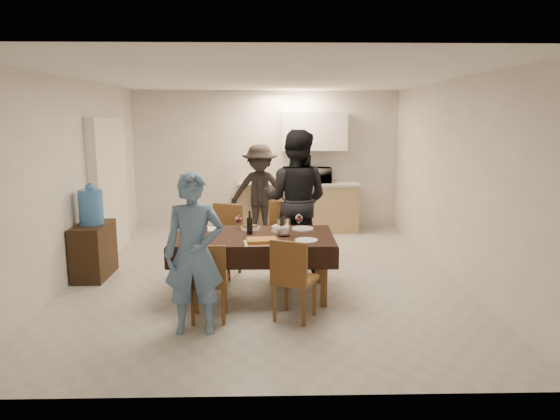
% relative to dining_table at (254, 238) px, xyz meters
% --- Properties ---
extents(floor, '(5.00, 6.00, 0.02)m').
position_rel_dining_table_xyz_m(floor, '(0.13, 0.75, -0.70)').
color(floor, '#B5B5B0').
rests_on(floor, ground).
extents(ceiling, '(5.00, 6.00, 0.02)m').
position_rel_dining_table_xyz_m(ceiling, '(0.13, 0.75, 1.90)').
color(ceiling, white).
rests_on(ceiling, wall_back).
extents(wall_back, '(5.00, 0.02, 2.60)m').
position_rel_dining_table_xyz_m(wall_back, '(0.13, 3.75, 0.60)').
color(wall_back, beige).
rests_on(wall_back, floor).
extents(wall_front, '(5.00, 0.02, 2.60)m').
position_rel_dining_table_xyz_m(wall_front, '(0.13, -2.25, 0.60)').
color(wall_front, beige).
rests_on(wall_front, floor).
extents(wall_left, '(0.02, 6.00, 2.60)m').
position_rel_dining_table_xyz_m(wall_left, '(-2.37, 0.75, 0.60)').
color(wall_left, beige).
rests_on(wall_left, floor).
extents(wall_right, '(0.02, 6.00, 2.60)m').
position_rel_dining_table_xyz_m(wall_right, '(2.63, 0.75, 0.60)').
color(wall_right, beige).
rests_on(wall_right, floor).
extents(stub_partition, '(0.15, 1.40, 2.10)m').
position_rel_dining_table_xyz_m(stub_partition, '(-2.29, 1.95, 0.35)').
color(stub_partition, silver).
rests_on(stub_partition, floor).
extents(kitchen_base_cabinet, '(2.20, 0.60, 0.86)m').
position_rel_dining_table_xyz_m(kitchen_base_cabinet, '(0.73, 3.43, -0.27)').
color(kitchen_base_cabinet, tan).
rests_on(kitchen_base_cabinet, floor).
extents(kitchen_worktop, '(2.24, 0.64, 0.05)m').
position_rel_dining_table_xyz_m(kitchen_worktop, '(0.73, 3.43, 0.19)').
color(kitchen_worktop, '#AAA9A5').
rests_on(kitchen_worktop, kitchen_base_cabinet).
extents(upper_cabinet, '(1.20, 0.34, 0.70)m').
position_rel_dining_table_xyz_m(upper_cabinet, '(1.03, 3.57, 1.15)').
color(upper_cabinet, white).
rests_on(upper_cabinet, wall_back).
extents(dining_table, '(1.89, 1.12, 0.73)m').
position_rel_dining_table_xyz_m(dining_table, '(0.00, 0.00, 0.00)').
color(dining_table, black).
rests_on(dining_table, floor).
extents(chair_near_left, '(0.39, 0.39, 0.46)m').
position_rel_dining_table_xyz_m(chair_near_left, '(-0.45, -0.83, -0.18)').
color(chair_near_left, brown).
rests_on(chair_near_left, floor).
extents(chair_near_right, '(0.53, 0.55, 0.48)m').
position_rel_dining_table_xyz_m(chair_near_right, '(0.45, -0.83, -0.16)').
color(chair_near_right, brown).
rests_on(chair_near_right, floor).
extents(chair_far_left, '(0.56, 0.57, 0.51)m').
position_rel_dining_table_xyz_m(chair_far_left, '(-0.45, 0.66, -0.12)').
color(chair_far_left, brown).
rests_on(chair_far_left, floor).
extents(chair_far_right, '(0.54, 0.55, 0.53)m').
position_rel_dining_table_xyz_m(chair_far_right, '(0.45, 0.66, -0.10)').
color(chair_far_right, brown).
rests_on(chair_far_right, floor).
extents(console, '(0.39, 0.78, 0.72)m').
position_rel_dining_table_xyz_m(console, '(-2.15, 0.73, -0.34)').
color(console, black).
rests_on(console, floor).
extents(water_jug, '(0.31, 0.31, 0.46)m').
position_rel_dining_table_xyz_m(water_jug, '(-2.15, 0.73, 0.25)').
color(water_jug, '#4384D4').
rests_on(water_jug, console).
extents(wine_bottle, '(0.07, 0.07, 0.28)m').
position_rel_dining_table_xyz_m(wine_bottle, '(-0.05, 0.05, 0.18)').
color(wine_bottle, black).
rests_on(wine_bottle, dining_table).
extents(water_pitcher, '(0.14, 0.14, 0.22)m').
position_rel_dining_table_xyz_m(water_pitcher, '(0.35, -0.05, 0.14)').
color(water_pitcher, white).
rests_on(water_pitcher, dining_table).
extents(savoury_tart, '(0.41, 0.33, 0.05)m').
position_rel_dining_table_xyz_m(savoury_tart, '(0.10, -0.38, 0.06)').
color(savoury_tart, '#AD6A32').
rests_on(savoury_tart, dining_table).
extents(salad_bowl, '(0.18, 0.18, 0.07)m').
position_rel_dining_table_xyz_m(salad_bowl, '(0.30, 0.18, 0.07)').
color(salad_bowl, white).
rests_on(salad_bowl, dining_table).
extents(mushroom_dish, '(0.21, 0.21, 0.04)m').
position_rel_dining_table_xyz_m(mushroom_dish, '(-0.05, 0.28, 0.05)').
color(mushroom_dish, white).
rests_on(mushroom_dish, dining_table).
extents(wine_glass_a, '(0.08, 0.08, 0.19)m').
position_rel_dining_table_xyz_m(wine_glass_a, '(-0.55, -0.25, 0.13)').
color(wine_glass_a, white).
rests_on(wine_glass_a, dining_table).
extents(wine_glass_b, '(0.09, 0.09, 0.21)m').
position_rel_dining_table_xyz_m(wine_glass_b, '(0.55, 0.25, 0.14)').
color(wine_glass_b, white).
rests_on(wine_glass_b, dining_table).
extents(wine_glass_c, '(0.08, 0.08, 0.18)m').
position_rel_dining_table_xyz_m(wine_glass_c, '(-0.20, 0.30, 0.12)').
color(wine_glass_c, white).
rests_on(wine_glass_c, dining_table).
extents(plate_near_left, '(0.27, 0.27, 0.02)m').
position_rel_dining_table_xyz_m(plate_near_left, '(-0.60, -0.30, 0.04)').
color(plate_near_left, white).
rests_on(plate_near_left, dining_table).
extents(plate_near_right, '(0.26, 0.26, 0.01)m').
position_rel_dining_table_xyz_m(plate_near_right, '(0.60, -0.30, 0.04)').
color(plate_near_right, white).
rests_on(plate_near_right, dining_table).
extents(plate_far_left, '(0.28, 0.28, 0.02)m').
position_rel_dining_table_xyz_m(plate_far_left, '(-0.60, 0.30, 0.04)').
color(plate_far_left, white).
rests_on(plate_far_left, dining_table).
extents(plate_far_right, '(0.27, 0.27, 0.02)m').
position_rel_dining_table_xyz_m(plate_far_right, '(0.60, 0.30, 0.04)').
color(plate_far_right, white).
rests_on(plate_far_right, dining_table).
extents(microwave, '(0.51, 0.34, 0.28)m').
position_rel_dining_table_xyz_m(microwave, '(1.08, 3.43, 0.35)').
color(microwave, white).
rests_on(microwave, kitchen_worktop).
extents(person_near, '(0.60, 0.40, 1.60)m').
position_rel_dining_table_xyz_m(person_near, '(-0.55, -1.05, 0.10)').
color(person_near, '#567BA3').
rests_on(person_near, floor).
extents(person_far, '(1.12, 0.99, 1.95)m').
position_rel_dining_table_xyz_m(person_far, '(0.55, 1.05, 0.27)').
color(person_far, black).
rests_on(person_far, floor).
extents(person_kitchen, '(1.06, 0.61, 1.64)m').
position_rel_dining_table_xyz_m(person_kitchen, '(0.03, 2.98, 0.12)').
color(person_kitchen, black).
rests_on(person_kitchen, floor).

